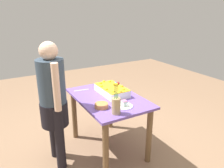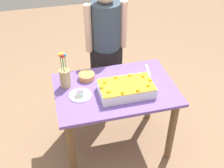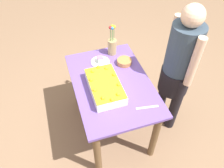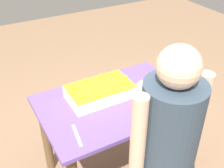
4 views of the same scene
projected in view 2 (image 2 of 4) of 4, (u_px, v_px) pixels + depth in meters
The scene contains 8 objects.
ground_plane at pixel (115, 143), 3.02m from camera, with size 8.00×8.00×0.00m, color #8C6B4F.
dining_table at pixel (115, 101), 2.66m from camera, with size 1.10×0.74×0.75m.
sheet_cake at pixel (126, 88), 2.48m from camera, with size 0.48×0.28×0.12m.
serving_plate_with_slice at pixel (80, 94), 2.47m from camera, with size 0.20×0.20×0.07m.
cake_knife at pixel (148, 70), 2.79m from camera, with size 0.20×0.02×0.00m, color silver.
flower_vase at pixel (65, 76), 2.52m from camera, with size 0.10×0.10×0.35m.
fruit_bowl at pixel (87, 76), 2.67m from camera, with size 0.15×0.15×0.05m, color #BF7D43.
person_standing at pixel (106, 43), 3.03m from camera, with size 0.45×0.31×1.49m.
Camera 2 is at (0.53, 1.94, 2.34)m, focal length 45.00 mm.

